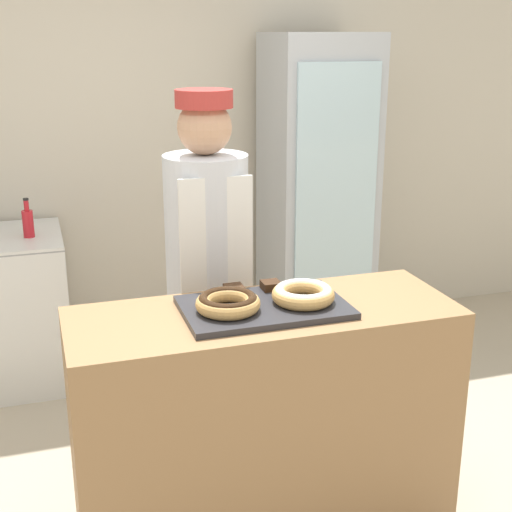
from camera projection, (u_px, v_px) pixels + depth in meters
The scene contains 10 objects.
wall_back at pixel (158, 134), 4.45m from camera, with size 8.00×0.06×2.70m.
display_counter at pixel (264, 427), 2.77m from camera, with size 1.45×0.53×0.98m.
serving_tray at pixel (264, 307), 2.62m from camera, with size 0.60×0.38×0.02m.
donut_chocolate_glaze at pixel (228, 302), 2.54m from camera, with size 0.23×0.23×0.06m.
donut_light_glaze at pixel (303, 294), 2.63m from camera, with size 0.23×0.23×0.06m.
brownie_back_left at pixel (234, 289), 2.72m from camera, with size 0.07×0.07×0.03m.
brownie_back_right at pixel (271, 285), 2.76m from camera, with size 0.07×0.07×0.03m.
baker_person at pixel (208, 279), 3.12m from camera, with size 0.36×0.36×1.74m.
beverage_fridge at pixel (317, 195), 4.46m from camera, with size 0.62×0.59×1.96m.
bottle_red at pixel (28, 222), 3.90m from camera, with size 0.06×0.06×0.22m.
Camera 1 is at (-0.77, -2.32, 1.96)m, focal length 50.00 mm.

